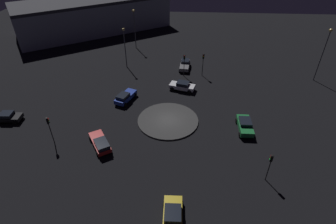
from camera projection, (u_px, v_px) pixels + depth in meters
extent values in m
plane|color=black|center=(168.00, 121.00, 40.06)|extent=(116.44, 116.44, 0.00)
cylinder|color=#383838|center=(168.00, 120.00, 40.00)|extent=(9.00, 9.00, 0.21)
cube|color=slate|center=(185.00, 66.00, 53.66)|extent=(2.09, 4.50, 0.69)
cube|color=black|center=(185.00, 61.00, 54.12)|extent=(1.68, 1.98, 0.46)
cylinder|color=black|center=(188.00, 71.00, 52.49)|extent=(0.27, 0.66, 0.65)
cylinder|color=black|center=(179.00, 70.00, 52.69)|extent=(0.27, 0.66, 0.65)
cylinder|color=black|center=(190.00, 64.00, 55.03)|extent=(0.27, 0.66, 0.65)
cylinder|color=black|center=(181.00, 64.00, 55.23)|extent=(0.27, 0.66, 0.65)
cube|color=black|center=(8.00, 117.00, 39.71)|extent=(4.04, 1.99, 0.59)
cube|color=black|center=(6.00, 114.00, 39.39)|extent=(1.79, 1.67, 0.50)
cylinder|color=black|center=(21.00, 115.00, 40.59)|extent=(0.66, 0.25, 0.65)
cylinder|color=black|center=(15.00, 123.00, 39.13)|extent=(0.66, 0.25, 0.65)
cylinder|color=black|center=(2.00, 115.00, 40.62)|extent=(0.66, 0.25, 0.65)
cube|color=white|center=(182.00, 86.00, 46.95)|extent=(4.66, 2.91, 0.67)
cube|color=black|center=(183.00, 84.00, 46.57)|extent=(2.37, 2.07, 0.51)
cylinder|color=black|center=(192.00, 87.00, 47.41)|extent=(0.74, 0.41, 0.71)
cylinder|color=black|center=(189.00, 92.00, 46.03)|extent=(0.74, 0.41, 0.71)
cylinder|color=black|center=(175.00, 84.00, 48.26)|extent=(0.74, 0.41, 0.71)
cylinder|color=black|center=(172.00, 89.00, 46.88)|extent=(0.74, 0.41, 0.71)
cube|color=red|center=(100.00, 142.00, 35.26)|extent=(3.91, 4.78, 0.55)
cube|color=black|center=(102.00, 144.00, 34.20)|extent=(2.53, 2.76, 0.53)
cylinder|color=black|center=(90.00, 139.00, 36.25)|extent=(0.55, 0.69, 0.68)
cylinder|color=black|center=(103.00, 135.00, 36.93)|extent=(0.55, 0.69, 0.68)
cylinder|color=black|center=(97.00, 154.00, 33.91)|extent=(0.55, 0.69, 0.68)
cylinder|color=black|center=(111.00, 149.00, 34.60)|extent=(0.55, 0.69, 0.68)
cube|color=#1E7238|center=(245.00, 126.00, 37.96)|extent=(1.81, 4.42, 0.73)
cube|color=black|center=(245.00, 122.00, 37.77)|extent=(1.59, 2.06, 0.44)
cylinder|color=black|center=(253.00, 135.00, 36.83)|extent=(0.22, 0.71, 0.71)
cylinder|color=black|center=(240.00, 135.00, 36.93)|extent=(0.22, 0.71, 0.71)
cylinder|color=black|center=(249.00, 121.00, 39.42)|extent=(0.22, 0.71, 0.71)
cylinder|color=black|center=(236.00, 121.00, 39.51)|extent=(0.22, 0.71, 0.71)
cube|color=gold|center=(173.00, 215.00, 26.61)|extent=(1.96, 4.07, 0.65)
cube|color=black|center=(173.00, 214.00, 26.07)|extent=(1.69, 2.03, 0.48)
cylinder|color=black|center=(164.00, 204.00, 28.01)|extent=(0.23, 0.63, 0.62)
cylinder|color=black|center=(182.00, 204.00, 27.95)|extent=(0.23, 0.63, 0.62)
cube|color=#1E38A5|center=(126.00, 97.00, 44.15)|extent=(3.19, 4.74, 0.69)
cube|color=black|center=(123.00, 96.00, 43.27)|extent=(2.15, 2.46, 0.50)
cylinder|color=black|center=(127.00, 93.00, 45.82)|extent=(0.46, 0.72, 0.69)
cylinder|color=black|center=(135.00, 95.00, 45.23)|extent=(0.46, 0.72, 0.69)
cylinder|color=black|center=(116.00, 102.00, 43.47)|extent=(0.46, 0.72, 0.69)
cylinder|color=black|center=(125.00, 105.00, 42.89)|extent=(0.46, 0.72, 0.69)
cylinder|color=#2D2D2D|center=(52.00, 134.00, 35.08)|extent=(0.12, 0.12, 3.33)
cube|color=black|center=(47.00, 121.00, 33.85)|extent=(0.31, 0.36, 0.90)
sphere|color=red|center=(48.00, 119.00, 33.73)|extent=(0.20, 0.20, 0.20)
sphere|color=#4C380F|center=(49.00, 121.00, 33.89)|extent=(0.20, 0.20, 0.20)
sphere|color=#0F3819|center=(49.00, 122.00, 34.04)|extent=(0.20, 0.20, 0.20)
cylinder|color=#2D2D2D|center=(268.00, 171.00, 30.13)|extent=(0.12, 0.12, 2.98)
cube|color=black|center=(272.00, 158.00, 29.00)|extent=(0.36, 0.37, 0.90)
sphere|color=#3F0C0C|center=(271.00, 156.00, 28.93)|extent=(0.20, 0.20, 0.20)
sphere|color=#4C380F|center=(271.00, 158.00, 29.09)|extent=(0.20, 0.20, 0.20)
sphere|color=#1EE53F|center=(270.00, 159.00, 29.24)|extent=(0.20, 0.20, 0.20)
cylinder|color=#2D2D2D|center=(203.00, 67.00, 50.68)|extent=(0.12, 0.12, 3.50)
cube|color=black|center=(203.00, 56.00, 49.40)|extent=(0.36, 0.31, 0.90)
sphere|color=#3F0C0C|center=(203.00, 55.00, 49.13)|extent=(0.20, 0.20, 0.20)
sphere|color=yellow|center=(203.00, 57.00, 49.29)|extent=(0.20, 0.20, 0.20)
sphere|color=#0F3819|center=(203.00, 58.00, 49.45)|extent=(0.20, 0.20, 0.20)
cylinder|color=#2D2D2D|center=(184.00, 68.00, 50.56)|extent=(0.12, 0.12, 3.45)
cube|color=black|center=(184.00, 57.00, 49.29)|extent=(0.33, 0.26, 0.90)
sphere|color=red|center=(184.00, 56.00, 49.02)|extent=(0.20, 0.20, 0.20)
sphere|color=#4C380F|center=(184.00, 57.00, 49.18)|extent=(0.20, 0.20, 0.20)
sphere|color=#0F3819|center=(184.00, 59.00, 49.33)|extent=(0.20, 0.20, 0.20)
cylinder|color=#4C4C51|center=(125.00, 49.00, 52.52)|extent=(0.18, 0.18, 7.54)
sphere|color=#F9D166|center=(123.00, 29.00, 50.24)|extent=(0.48, 0.48, 0.48)
cylinder|color=#4C4C51|center=(135.00, 30.00, 60.47)|extent=(0.18, 0.18, 8.22)
sphere|color=#F9D166|center=(133.00, 11.00, 57.98)|extent=(0.57, 0.57, 0.57)
cylinder|color=#4C4C51|center=(321.00, 57.00, 47.55)|extent=(0.18, 0.18, 9.22)
sphere|color=#F9D166|center=(331.00, 30.00, 44.78)|extent=(0.54, 0.54, 0.54)
cube|color=#8C939E|center=(94.00, 16.00, 70.54)|extent=(39.10, 32.17, 7.46)
cube|color=#333338|center=(92.00, 0.00, 68.17)|extent=(39.10, 32.17, 0.70)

